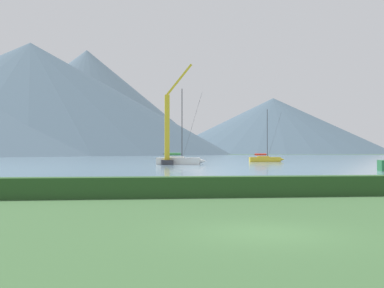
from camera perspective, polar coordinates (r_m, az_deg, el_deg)
ground_plane at (r=14.29m, az=8.55°, el=-10.23°), size 1000.00×1000.00×0.00m
harbor_water at (r=150.66m, az=-5.31°, el=-1.68°), size 320.00×246.00×0.00m
hedge_line at (r=24.94m, az=1.85°, el=-4.99°), size 80.00×1.20×1.03m
sailboat_slip_0 at (r=83.52m, az=-1.52°, el=-1.90°), size 8.64×3.90×12.94m
sailboat_slip_1 at (r=104.55m, az=8.51°, el=-1.72°), size 7.53×2.88×11.08m
dock_crane at (r=82.21m, az=-2.81°, el=1.20°), size 5.24×2.00×17.05m
distant_hill_west_ridge at (r=364.69m, az=-12.16°, el=4.81°), size 184.08×184.08×75.60m
distant_hill_central_peak at (r=337.92m, az=-18.32°, el=5.06°), size 262.02×262.02×73.07m
distant_hill_far_shoulder at (r=401.92m, az=9.43°, el=2.10°), size 185.95×185.95×45.00m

